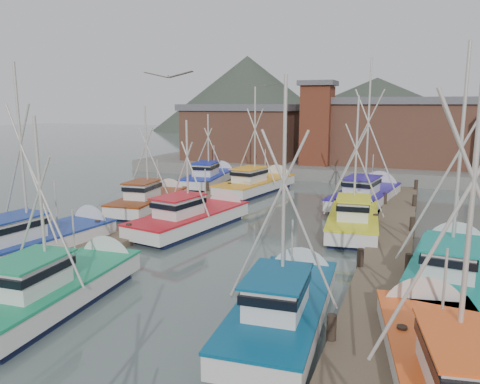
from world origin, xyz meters
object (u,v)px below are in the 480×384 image
(lookout_tower, at_px, (317,122))
(boat_4, at_px, (61,286))
(boat_12, at_px, (259,184))
(boat_8, at_px, (196,217))

(lookout_tower, height_order, boat_4, lookout_tower)
(boat_12, bearing_deg, boat_4, -78.42)
(boat_4, xyz_separation_m, boat_8, (-0.13, 11.65, -0.00))
(boat_12, bearing_deg, lookout_tower, 86.68)
(lookout_tower, xyz_separation_m, boat_4, (-2.16, -35.16, -4.87))
(boat_4, xyz_separation_m, boat_12, (-0.47, 24.47, 0.01))
(boat_4, relative_size, boat_8, 0.92)
(boat_8, bearing_deg, boat_4, -78.79)
(boat_4, height_order, boat_8, boat_4)
(boat_4, distance_m, boat_12, 24.47)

